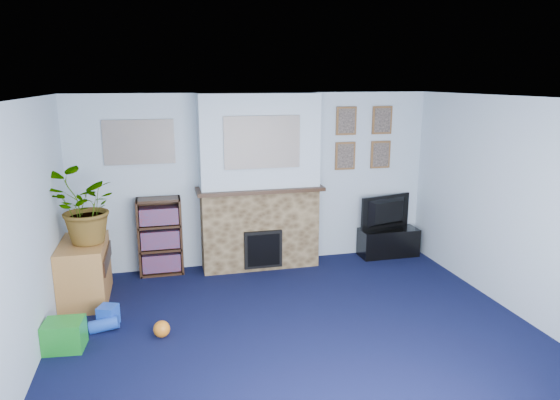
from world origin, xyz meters
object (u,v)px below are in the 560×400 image
object	(u,v)px
television	(389,213)
sideboard	(85,272)
tv_stand	(388,241)
bookshelf	(160,238)

from	to	relation	value
television	sideboard	bearing A→B (deg)	-5.91
tv_stand	television	bearing A→B (deg)	90.00
bookshelf	sideboard	xyz separation A→B (m)	(-0.89, -0.65, -0.15)
tv_stand	bookshelf	world-z (taller)	bookshelf
sideboard	bookshelf	bearing A→B (deg)	36.20
sideboard	tv_stand	bearing A→B (deg)	7.78
sideboard	television	bearing A→B (deg)	8.05
bookshelf	sideboard	world-z (taller)	bookshelf
tv_stand	bookshelf	distance (m)	3.32
television	sideboard	distance (m)	4.24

